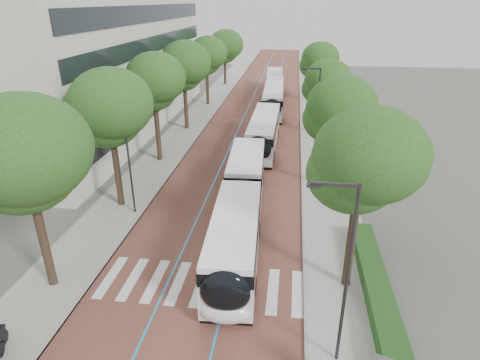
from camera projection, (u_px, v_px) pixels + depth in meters
The scene contains 20 objects.
ground at pixel (193, 297), 20.17m from camera, with size 160.00×160.00×0.00m, color #51544C.
road at pixel (260, 106), 56.32m from camera, with size 11.00×140.00×0.02m, color brown.
sidewalk_left at pixel (208, 104), 57.19m from camera, with size 4.00×140.00×0.12m, color gray.
sidewalk_right at pixel (314, 107), 55.40m from camera, with size 4.00×140.00×0.12m, color gray.
kerb_left at pixel (221, 105), 56.96m from camera, with size 0.20×140.00×0.14m, color gray.
kerb_right at pixel (301, 107), 55.63m from camera, with size 0.20×140.00×0.14m, color gray.
zebra_crossing at pixel (201, 284), 21.04m from camera, with size 10.55×3.60×0.01m.
lane_line_left at pixel (249, 106), 56.50m from camera, with size 0.12×126.00×0.01m, color #2689C1.
lane_line_right at pixel (272, 106), 56.12m from camera, with size 0.12×126.00×0.01m, color #2689C1.
office_building at pixel (80, 65), 44.92m from camera, with size 18.11×40.00×14.00m.
hedge at pixel (381, 306), 18.88m from camera, with size 1.20×14.00×0.80m, color #174216.
streetlight_near at pixel (344, 264), 14.69m from camera, with size 1.82×0.20×8.00m.
streetlight_far at pixel (316, 104), 37.29m from camera, with size 1.82×0.20×8.00m.
lamp_post_left at pixel (129, 158), 26.44m from camera, with size 0.14×0.14×8.00m, color #29292B.
trees_left at pixel (176, 74), 40.95m from camera, with size 5.89×60.88×9.56m.
trees_right at pixel (329, 91), 36.97m from camera, with size 5.30×47.23×8.98m.
lead_bus at pixel (241, 208), 25.34m from camera, with size 3.43×18.50×3.20m.
bus_queued_0 at pixel (264, 134), 39.46m from camera, with size 2.62×12.42×3.20m.
bus_queued_1 at pixel (273, 101), 52.10m from camera, with size 2.85×12.46×3.20m.
bus_queued_2 at pixel (275, 83), 63.15m from camera, with size 3.23×12.52×3.20m.
Camera 1 is at (4.42, -15.51, 13.69)m, focal length 30.00 mm.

